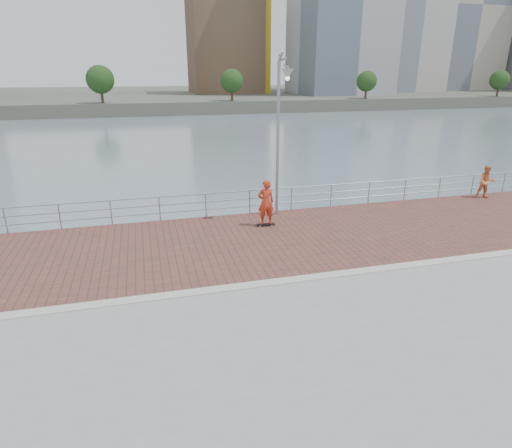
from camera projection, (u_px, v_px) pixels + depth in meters
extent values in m
plane|color=slate|center=(272.00, 337.00, 14.15)|extent=(400.00, 400.00, 0.00)
cube|color=gray|center=(339.00, 429.00, 9.26)|extent=(40.00, 24.00, 2.00)
cube|color=brown|center=(245.00, 242.00, 16.74)|extent=(40.00, 6.80, 0.02)
cube|color=#B7B5AD|center=(272.00, 283.00, 13.46)|extent=(40.00, 0.40, 0.06)
cube|color=#4C5142|center=(150.00, 96.00, 125.09)|extent=(320.00, 95.00, 2.50)
cylinder|color=#8C9EA8|center=(6.00, 221.00, 17.40)|extent=(0.06, 0.06, 1.10)
cylinder|color=#8C9EA8|center=(60.00, 217.00, 17.90)|extent=(0.06, 0.06, 1.10)
cylinder|color=#8C9EA8|center=(111.00, 213.00, 18.40)|extent=(0.06, 0.06, 1.10)
cylinder|color=#8C9EA8|center=(160.00, 209.00, 18.90)|extent=(0.06, 0.06, 1.10)
cylinder|color=#8C9EA8|center=(206.00, 206.00, 19.40)|extent=(0.06, 0.06, 1.10)
cylinder|color=#8C9EA8|center=(250.00, 202.00, 19.90)|extent=(0.06, 0.06, 1.10)
cylinder|color=#8C9EA8|center=(291.00, 199.00, 20.39)|extent=(0.06, 0.06, 1.10)
cylinder|color=#8C9EA8|center=(331.00, 196.00, 20.89)|extent=(0.06, 0.06, 1.10)
cylinder|color=#8C9EA8|center=(369.00, 193.00, 21.39)|extent=(0.06, 0.06, 1.10)
cylinder|color=#8C9EA8|center=(405.00, 190.00, 21.89)|extent=(0.06, 0.06, 1.10)
cylinder|color=#8C9EA8|center=(439.00, 187.00, 22.39)|extent=(0.06, 0.06, 1.10)
cylinder|color=#8C9EA8|center=(472.00, 185.00, 22.89)|extent=(0.06, 0.06, 1.10)
cylinder|color=#8C9EA8|center=(504.00, 183.00, 23.38)|extent=(0.06, 0.06, 1.10)
cylinder|color=#8C9EA8|center=(228.00, 192.00, 19.46)|extent=(39.00, 0.05, 0.05)
cylinder|color=#8C9EA8|center=(228.00, 200.00, 19.59)|extent=(39.00, 0.05, 0.05)
cylinder|color=#8C9EA8|center=(228.00, 208.00, 19.71)|extent=(39.00, 0.05, 0.05)
cylinder|color=gray|center=(278.00, 142.00, 18.78)|extent=(0.13, 0.13, 6.70)
cylinder|color=gray|center=(283.00, 60.00, 17.13)|extent=(0.08, 1.12, 0.08)
cone|color=#B2B2AD|center=(288.00, 66.00, 16.70)|extent=(0.49, 0.49, 0.39)
cube|color=black|center=(266.00, 224.00, 18.39)|extent=(0.80, 0.22, 0.03)
cylinder|color=beige|center=(260.00, 226.00, 18.28)|extent=(0.06, 0.04, 0.06)
cylinder|color=beige|center=(272.00, 225.00, 18.40)|extent=(0.06, 0.04, 0.06)
cylinder|color=beige|center=(260.00, 225.00, 18.41)|extent=(0.06, 0.04, 0.06)
cylinder|color=beige|center=(271.00, 224.00, 18.53)|extent=(0.06, 0.04, 0.06)
imported|color=red|center=(266.00, 202.00, 18.06)|extent=(0.72, 0.48, 1.94)
imported|color=#E18042|center=(486.00, 182.00, 22.15)|extent=(1.03, 0.93, 1.72)
cube|color=brown|center=(224.00, 45.00, 114.05)|extent=(18.00, 18.00, 24.25)
cube|color=#ADA38E|center=(457.00, 9.00, 132.87)|extent=(24.00, 22.00, 47.57)
cylinder|color=#473323|center=(102.00, 92.00, 80.20)|extent=(0.50, 0.50, 3.98)
sphere|color=#193814|center=(100.00, 79.00, 79.43)|extent=(5.12, 5.12, 5.12)
cylinder|color=#473323|center=(232.00, 92.00, 86.33)|extent=(0.50, 0.50, 3.61)
sphere|color=#193814|center=(232.00, 81.00, 85.63)|extent=(4.64, 4.64, 4.64)
cylinder|color=#473323|center=(366.00, 91.00, 93.65)|extent=(0.50, 0.50, 3.39)
sphere|color=#193814|center=(367.00, 81.00, 93.00)|extent=(4.36, 4.36, 4.36)
cylinder|color=#473323|center=(498.00, 89.00, 102.14)|extent=(0.50, 0.50, 3.47)
sphere|color=#193814|center=(500.00, 80.00, 101.47)|extent=(4.46, 4.46, 4.46)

